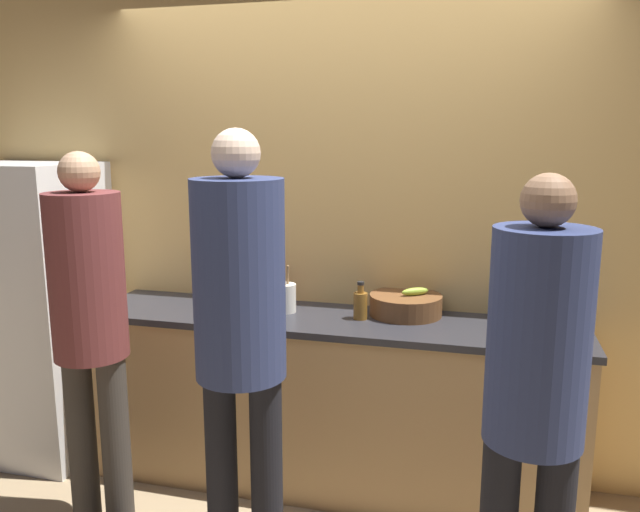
# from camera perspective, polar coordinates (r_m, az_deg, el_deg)

# --- Properties ---
(wall_back) EXTENTS (5.20, 0.06, 2.60)m
(wall_back) POSITION_cam_1_polar(r_m,az_deg,el_deg) (3.37, 2.07, 2.07)
(wall_back) COLOR #E0B266
(wall_back) RESTS_ON ground_plane
(counter) EXTENTS (2.51, 0.59, 0.92)m
(counter) POSITION_cam_1_polar(r_m,az_deg,el_deg) (3.35, 0.89, -13.05)
(counter) COLOR tan
(counter) RESTS_ON ground_plane
(refrigerator) EXTENTS (0.73, 0.67, 1.67)m
(refrigerator) POSITION_cam_1_polar(r_m,az_deg,el_deg) (3.94, -24.86, -4.54)
(refrigerator) COLOR white
(refrigerator) RESTS_ON ground_plane
(person_left) EXTENTS (0.33, 0.33, 1.76)m
(person_left) POSITION_cam_1_polar(r_m,az_deg,el_deg) (2.97, -20.32, -5.08)
(person_left) COLOR #38332D
(person_left) RESTS_ON ground_plane
(person_center) EXTENTS (0.36, 0.36, 1.85)m
(person_center) POSITION_cam_1_polar(r_m,az_deg,el_deg) (2.46, -7.31, -5.85)
(person_center) COLOR black
(person_center) RESTS_ON ground_plane
(person_right) EXTENTS (0.33, 0.33, 1.71)m
(person_right) POSITION_cam_1_polar(r_m,az_deg,el_deg) (2.21, 19.06, -11.39)
(person_right) COLOR black
(person_right) RESTS_ON ground_plane
(fruit_bowl) EXTENTS (0.37, 0.37, 0.15)m
(fruit_bowl) POSITION_cam_1_polar(r_m,az_deg,el_deg) (3.23, 7.85, -4.42)
(fruit_bowl) COLOR brown
(fruit_bowl) RESTS_ON counter
(utensil_crock) EXTENTS (0.11, 0.11, 0.25)m
(utensil_crock) POSITION_cam_1_polar(r_m,az_deg,el_deg) (3.25, -3.16, -3.79)
(utensil_crock) COLOR silver
(utensil_crock) RESTS_ON counter
(bottle_red) EXTENTS (0.05, 0.05, 0.18)m
(bottle_red) POSITION_cam_1_polar(r_m,az_deg,el_deg) (3.39, -4.26, -3.29)
(bottle_red) COLOR red
(bottle_red) RESTS_ON counter
(bottle_amber) EXTENTS (0.07, 0.07, 0.19)m
(bottle_amber) POSITION_cam_1_polar(r_m,az_deg,el_deg) (3.13, 3.72, -4.44)
(bottle_amber) COLOR brown
(bottle_amber) RESTS_ON counter
(cup_blue) EXTENTS (0.09, 0.09, 0.10)m
(cup_blue) POSITION_cam_1_polar(r_m,az_deg,el_deg) (3.17, -5.03, -4.77)
(cup_blue) COLOR #335184
(cup_blue) RESTS_ON counter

